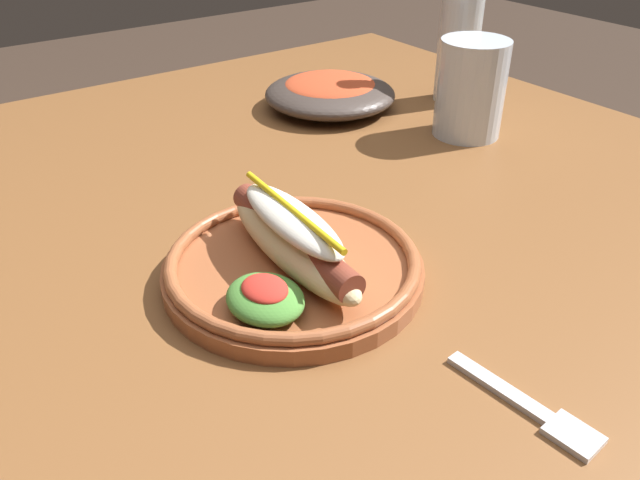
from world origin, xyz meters
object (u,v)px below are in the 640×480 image
glass_bottle (459,39)px  side_bowl (330,92)px  water_cup (471,89)px  hot_dog_plate (292,260)px  fork (532,409)px

glass_bottle → side_bowl: 0.21m
water_cup → glass_bottle: bearing=141.0°
water_cup → glass_bottle: (-0.11, 0.09, 0.03)m
water_cup → side_bowl: 0.21m
hot_dog_plate → water_cup: size_ratio=1.86×
hot_dog_plate → side_bowl: (-0.34, 0.29, 0.00)m
hot_dog_plate → glass_bottle: glass_bottle is taller
side_bowl → hot_dog_plate: bearing=-41.0°
side_bowl → glass_bottle: bearing=65.7°
glass_bottle → fork: bearing=-41.0°
glass_bottle → side_bowl: glass_bottle is taller
hot_dog_plate → side_bowl: hot_dog_plate is taller
hot_dog_plate → side_bowl: size_ratio=1.22×
glass_bottle → water_cup: bearing=-39.0°
hot_dog_plate → fork: hot_dog_plate is taller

